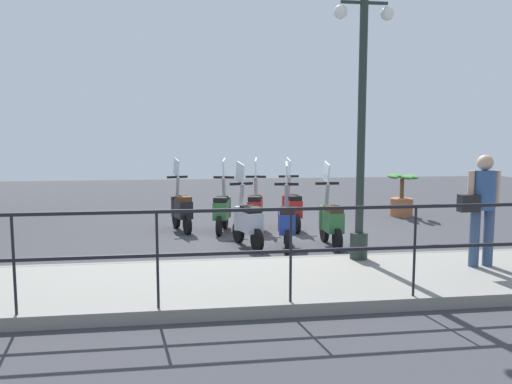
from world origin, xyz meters
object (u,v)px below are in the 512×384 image
Objects in this scene: scooter_far_3 at (181,208)px; pedestrian_with_bag at (482,202)px; lamp_post_near at (361,138)px; scooter_far_2 at (222,209)px; potted_palm at (402,199)px; scooter_near_1 at (287,222)px; scooter_near_0 at (331,220)px; scooter_far_1 at (255,208)px; scooter_near_2 at (248,221)px; scooter_far_0 at (292,207)px.

pedestrian_with_bag is at bearing -150.78° from scooter_far_3.
scooter_far_3 is at bearing 38.09° from lamp_post_near.
lamp_post_near is 2.68× the size of scooter_far_2.
scooter_near_1 reaches higher than potted_palm.
scooter_near_0 is 2.07m from scooter_far_1.
scooter_near_1 is (-3.17, 3.58, 0.04)m from potted_palm.
scooter_far_2 is (1.48, 0.35, 0.00)m from scooter_near_2.
lamp_post_near is 2.68× the size of scooter_far_0.
lamp_post_near reaches higher than scooter_near_1.
pedestrian_with_bag is at bearing -125.55° from scooter_far_2.
pedestrian_with_bag is 1.03× the size of scooter_near_0.
pedestrian_with_bag reaches higher than scooter_near_0.
scooter_far_3 is (1.89, 2.70, 0.00)m from scooter_near_0.
scooter_far_3 is (3.42, 2.68, -1.49)m from lamp_post_near.
lamp_post_near is 1.91m from pedestrian_with_bag.
scooter_near_1 is (2.16, 2.36, -0.60)m from pedestrian_with_bag.
lamp_post_near is at bearing -158.77° from scooter_far_3.
scooter_near_2 is (2.36, 3.04, -0.60)m from pedestrian_with_bag.
lamp_post_near is 2.59× the size of pedestrian_with_bag.
scooter_near_0 is at bearing -170.78° from scooter_far_0.
pedestrian_with_bag is (-0.66, -1.56, -0.89)m from lamp_post_near.
scooter_near_0 is (1.53, -0.02, -1.49)m from lamp_post_near.
scooter_far_0 is 2.35m from scooter_far_3.
scooter_near_0 is 1.00× the size of scooter_near_2.
scooter_far_3 is (1.92, 1.88, 0.00)m from scooter_near_1.
scooter_near_2 is at bearing 124.83° from potted_palm.
scooter_far_3 is (4.08, 4.24, -0.60)m from pedestrian_with_bag.
scooter_near_0 is at bearing -118.69° from scooter_far_2.
scooter_near_0 is (-3.14, 2.76, 0.04)m from potted_palm.
scooter_far_3 is at bearing 54.02° from scooter_near_1.
pedestrian_with_bag is at bearing 167.10° from potted_palm.
scooter_near_1 is 1.77m from scooter_far_1.
scooter_near_0 and scooter_far_0 have the same top height.
scooter_far_3 is (1.72, 1.20, 0.00)m from scooter_near_2.
potted_palm is at bearing -68.11° from scooter_far_0.
pedestrian_with_bag is 3.90m from scooter_near_2.
scooter_far_0 is 1.00× the size of scooter_far_1.
scooter_near_1 and scooter_far_1 have the same top height.
scooter_near_2 is 1.58m from scooter_far_1.
scooter_near_0 is at bearing -134.54° from scooter_far_1.
scooter_far_1 reaches higher than potted_palm.
scooter_near_2 is at bearing 178.70° from scooter_far_1.
scooter_near_1 and scooter_far_2 have the same top height.
pedestrian_with_bag reaches higher than scooter_far_0.
scooter_near_1 and scooter_far_0 have the same top height.
scooter_far_0 is 1.50m from scooter_far_2.
scooter_far_1 and scooter_far_3 have the same top height.
scooter_near_2 is at bearing -153.62° from scooter_far_2.
scooter_near_2 is at bearing -162.05° from scooter_far_3.
pedestrian_with_bag is 1.50× the size of potted_palm.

